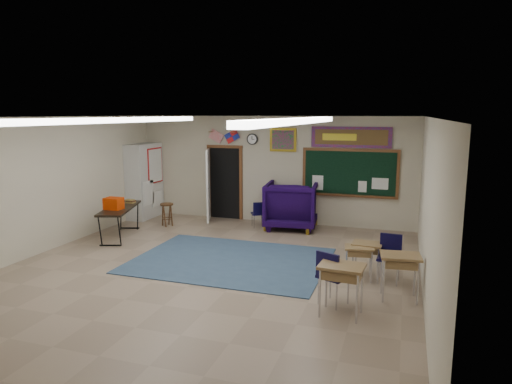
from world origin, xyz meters
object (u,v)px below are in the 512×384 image
(folding_table, at_px, (120,221))
(student_desk_front_left, at_px, (359,261))
(student_desk_front_right, at_px, (367,258))
(wooden_stool, at_px, (167,214))
(wingback_armchair, at_px, (291,205))

(folding_table, bearing_deg, student_desk_front_left, -28.89)
(student_desk_front_left, relative_size, student_desk_front_right, 0.97)
(wooden_stool, bearing_deg, folding_table, -111.39)
(student_desk_front_left, relative_size, wooden_stool, 1.01)
(wingback_armchair, height_order, folding_table, wingback_armchair)
(wingback_armchair, distance_m, folding_table, 4.47)
(folding_table, relative_size, wooden_stool, 3.09)
(student_desk_front_left, distance_m, folding_table, 6.10)
(wingback_armchair, distance_m, student_desk_front_left, 4.02)
(wingback_armchair, height_order, student_desk_front_right, wingback_armchair)
(wingback_armchair, xyz_separation_m, folding_table, (-3.86, -2.24, -0.21))
(wingback_armchair, distance_m, wooden_stool, 3.43)
(wingback_armchair, xyz_separation_m, student_desk_front_right, (2.26, -3.18, -0.26))
(student_desk_front_left, xyz_separation_m, wooden_stool, (-5.44, 2.55, -0.03))
(wingback_armchair, relative_size, student_desk_front_left, 2.18)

